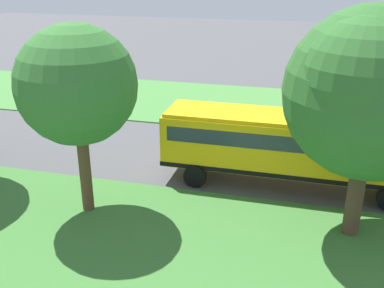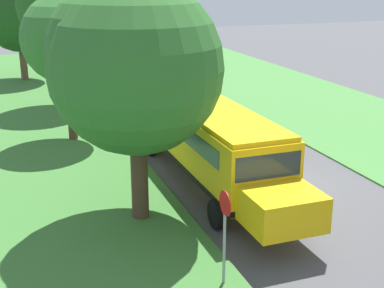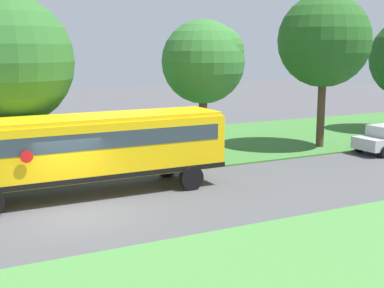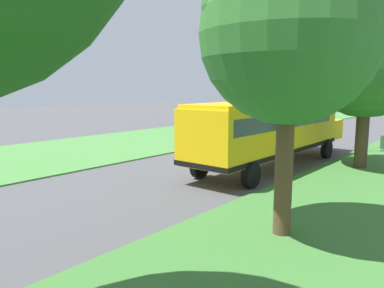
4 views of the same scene
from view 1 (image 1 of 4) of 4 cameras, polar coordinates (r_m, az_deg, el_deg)
ground_plane at (r=22.36m, az=15.38°, el=-2.78°), size 120.00×120.00×0.00m
grass_far_side at (r=30.79m, az=15.53°, el=4.09°), size 10.00×80.00×0.07m
school_bus at (r=19.56m, az=12.67°, el=0.02°), size 2.85×12.42×3.16m
oak_tree_beside_bus at (r=15.17m, az=21.56°, el=6.31°), size 5.60×5.60×8.02m
oak_tree_roadside_mid at (r=16.60m, az=-14.61°, el=7.58°), size 4.34×4.34×7.23m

